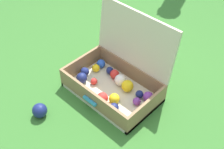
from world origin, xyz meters
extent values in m
plane|color=#336B28|center=(0.00, 0.00, 0.00)|extent=(16.00, 16.00, 0.00)
cube|color=beige|center=(-0.07, 0.00, 0.01)|extent=(0.61, 0.38, 0.03)
cube|color=olive|center=(-0.37, 0.00, 0.07)|extent=(0.02, 0.38, 0.15)
cube|color=olive|center=(0.22, 0.00, 0.07)|extent=(0.02, 0.38, 0.15)
cube|color=olive|center=(-0.07, -0.18, 0.07)|extent=(0.57, 0.02, 0.15)
cube|color=olive|center=(-0.07, 0.18, 0.07)|extent=(0.57, 0.02, 0.15)
cube|color=beige|center=(-0.07, 0.21, 0.34)|extent=(0.61, 0.07, 0.38)
cube|color=teal|center=(-0.07, -0.20, 0.08)|extent=(0.11, 0.02, 0.02)
sphere|color=navy|center=(-0.20, 0.11, 0.05)|extent=(0.05, 0.05, 0.05)
sphere|color=yellow|center=(0.00, 0.07, 0.06)|extent=(0.08, 0.08, 0.08)
sphere|color=navy|center=(-0.28, -0.08, 0.06)|extent=(0.07, 0.07, 0.07)
sphere|color=yellow|center=(-0.29, 0.06, 0.05)|extent=(0.06, 0.06, 0.06)
sphere|color=navy|center=(-0.32, -0.02, 0.06)|extent=(0.06, 0.06, 0.06)
sphere|color=navy|center=(0.06, -0.12, 0.06)|extent=(0.06, 0.06, 0.06)
sphere|color=yellow|center=(0.01, -0.07, 0.06)|extent=(0.07, 0.07, 0.07)
sphere|color=purple|center=(0.13, 0.02, 0.05)|extent=(0.05, 0.05, 0.05)
sphere|color=navy|center=(0.10, 0.08, 0.05)|extent=(0.05, 0.05, 0.05)
sphere|color=red|center=(-0.05, -0.12, 0.06)|extent=(0.08, 0.08, 0.08)
sphere|color=red|center=(-0.21, -0.04, 0.05)|extent=(0.05, 0.05, 0.05)
sphere|color=blue|center=(-0.30, 0.12, 0.06)|extent=(0.06, 0.06, 0.06)
sphere|color=red|center=(-0.15, 0.10, 0.06)|extent=(0.06, 0.06, 0.06)
sphere|color=white|center=(-0.07, 0.08, 0.06)|extent=(0.08, 0.08, 0.08)
sphere|color=purple|center=(0.16, 0.10, 0.06)|extent=(0.07, 0.07, 0.07)
sphere|color=navy|center=(-0.26, -0.45, 0.05)|extent=(0.09, 0.09, 0.09)
camera|label=1|loc=(0.87, -0.99, 1.45)|focal=46.97mm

